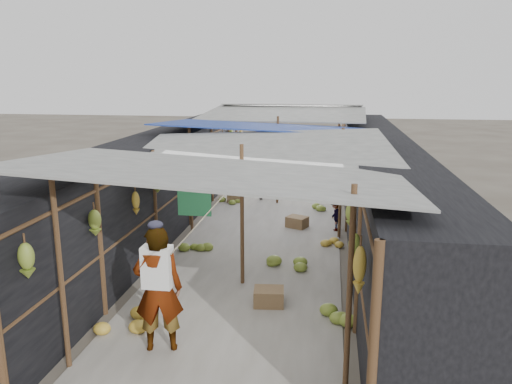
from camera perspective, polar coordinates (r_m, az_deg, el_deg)
The scene contains 14 objects.
ground at distance 6.81m, azimuth -6.24°, elevation -20.47°, with size 80.00×80.00×0.00m, color #6B6356.
aisle_slab at distance 12.63m, azimuth 1.22°, elevation -4.07°, with size 3.60×16.00×0.02m, color #9E998E.
stall_left at distance 12.95m, azimuth -10.69°, elevation 1.35°, with size 1.40×15.00×2.30m, color black.
stall_right at distance 12.30m, azimuth 13.81°, elevation 0.56°, with size 1.40×15.00×2.30m, color black.
crate_near at distance 8.51m, azimuth 1.47°, elevation -11.94°, with size 0.50×0.40×0.30m, color olive.
crate_mid at distance 12.64m, azimuth 4.72°, elevation -3.46°, with size 0.49×0.39×0.29m, color olive.
crate_back at distance 15.12m, azimuth -2.50°, elevation -0.67°, with size 0.43×0.35×0.27m, color olive.
black_basin at distance 17.26m, azimuth 8.91°, elevation 0.79°, with size 0.61×0.61×0.18m, color black.
vendor_elderly at distance 7.08m, azimuth -11.09°, elevation -10.86°, with size 0.66×0.44×1.82m, color white.
shopper_blue at distance 15.36m, azimuth 1.92°, elevation 2.58°, with size 0.90×0.70×1.85m, color navy.
vendor_seated at distance 12.40m, azimuth 9.03°, elevation -2.65°, with size 0.53×0.30×0.82m, color #46413D.
market_canopy at distance 12.46m, azimuth 1.58°, elevation 6.96°, with size 5.62×15.20×2.77m.
hanging_bananas at distance 12.13m, azimuth 1.17°, elevation 3.18°, with size 3.95×13.96×0.80m.
floor_bananas at distance 11.77m, azimuth 0.32°, elevation -4.58°, with size 3.77×10.10×0.35m.
Camera 1 is at (1.52, -5.46, 3.78)m, focal length 35.00 mm.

